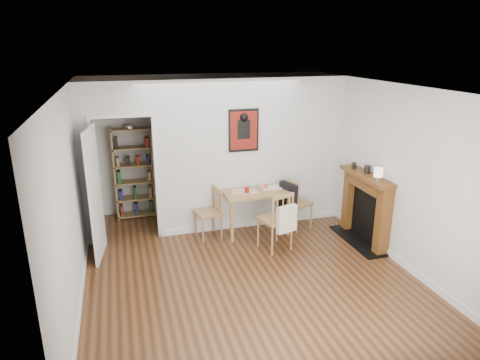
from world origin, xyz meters
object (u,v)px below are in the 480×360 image
object	(u,v)px
orange_fruit	(266,186)
chair_left	(208,213)
red_glass	(247,190)
ceramic_jar_b	(354,166)
notebook	(271,188)
chair_right	(297,203)
ceramic_jar_a	(367,169)
dining_table	(255,195)
chair_front	(276,220)
mantel_lamp	(378,173)
fireplace	(366,206)
bookshelf	(134,173)

from	to	relation	value
orange_fruit	chair_left	bearing A→B (deg)	-177.54
red_glass	ceramic_jar_b	xyz separation A→B (m)	(1.72, -0.43, 0.41)
ceramic_jar_b	notebook	bearing A→B (deg)	156.10
chair_right	red_glass	size ratio (longest dim) A/B	9.16
orange_fruit	ceramic_jar_a	xyz separation A→B (m)	(1.41, -0.83, 0.42)
red_glass	orange_fruit	size ratio (longest dim) A/B	1.23
dining_table	chair_front	world-z (taller)	chair_front
mantel_lamp	ceramic_jar_b	xyz separation A→B (m)	(0.02, 0.72, -0.08)
fireplace	ceramic_jar_b	xyz separation A→B (m)	(-0.07, 0.35, 0.59)
orange_fruit	ceramic_jar_a	bearing A→B (deg)	-30.37
red_glass	mantel_lamp	bearing A→B (deg)	-34.15
chair_front	ceramic_jar_b	world-z (taller)	ceramic_jar_b
chair_right	red_glass	distance (m)	0.98
chair_front	ceramic_jar_a	size ratio (longest dim) A/B	8.08
fireplace	bookshelf	bearing A→B (deg)	148.85
dining_table	chair_left	bearing A→B (deg)	180.00
dining_table	ceramic_jar_a	xyz separation A→B (m)	(1.62, -0.78, 0.56)
chair_front	fireplace	distance (m)	1.53
ceramic_jar_b	chair_right	bearing A→B (deg)	150.39
fireplace	dining_table	bearing A→B (deg)	152.29
chair_left	chair_right	distance (m)	1.58
chair_right	mantel_lamp	distance (m)	1.63
fireplace	ceramic_jar_a	distance (m)	0.61
dining_table	notebook	world-z (taller)	notebook
chair_front	orange_fruit	world-z (taller)	chair_front
chair_right	bookshelf	distance (m)	3.03
chair_left	fireplace	size ratio (longest dim) A/B	0.69
fireplace	mantel_lamp	bearing A→B (deg)	-104.39
dining_table	ceramic_jar_b	bearing A→B (deg)	-18.04
bookshelf	red_glass	xyz separation A→B (m)	(1.77, -1.37, -0.04)
dining_table	ceramic_jar_a	size ratio (longest dim) A/B	9.20
notebook	mantel_lamp	distance (m)	1.84
chair_front	orange_fruit	xyz separation A→B (m)	(0.10, 0.76, 0.30)
chair_right	bookshelf	xyz separation A→B (m)	(-2.69, 1.35, 0.37)
chair_right	fireplace	xyz separation A→B (m)	(0.87, -0.80, 0.15)
chair_front	fireplace	world-z (taller)	fireplace
dining_table	fireplace	distance (m)	1.83
bookshelf	red_glass	distance (m)	2.24
fireplace	mantel_lamp	xyz separation A→B (m)	(-0.10, -0.37, 0.68)
chair_front	bookshelf	distance (m)	2.89
notebook	bookshelf	bearing A→B (deg)	150.80
chair_left	chair_front	xyz separation A→B (m)	(0.93, -0.71, 0.06)
bookshelf	notebook	world-z (taller)	bookshelf
dining_table	bookshelf	world-z (taller)	bookshelf
chair_right	notebook	size ratio (longest dim) A/B	2.76
mantel_lamp	red_glass	bearing A→B (deg)	145.85
chair_left	orange_fruit	xyz separation A→B (m)	(1.03, 0.04, 0.36)
dining_table	mantel_lamp	xyz separation A→B (m)	(1.52, -1.22, 0.63)
chair_right	notebook	world-z (taller)	chair_right
notebook	mantel_lamp	xyz separation A→B (m)	(1.22, -1.27, 0.53)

